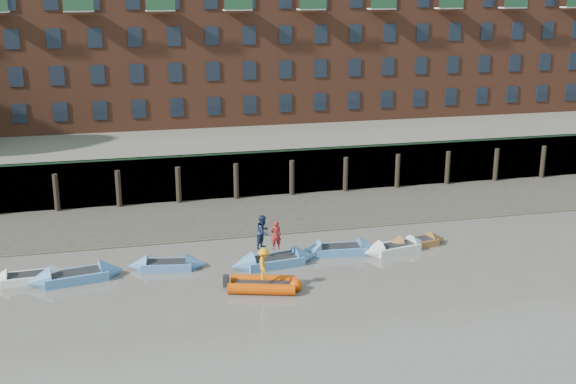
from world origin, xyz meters
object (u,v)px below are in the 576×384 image
object	(u,v)px
rowboat_0	(30,278)
rowboat_1	(76,276)
rowboat_4	(340,250)
rowboat_6	(415,243)
rowboat_5	(396,248)
rib_tender	(266,285)
person_rower_a	(276,235)
person_rib_crew	(264,264)
rowboat_3	(274,261)
rowboat_2	(167,265)
person_rower_b	(263,232)

from	to	relation	value
rowboat_0	rowboat_1	size ratio (longest dim) A/B	0.84
rowboat_4	rowboat_6	world-z (taller)	rowboat_4
rowboat_5	rib_tender	size ratio (longest dim) A/B	1.17
rowboat_6	rowboat_5	bearing A→B (deg)	-167.34
rowboat_0	rowboat_4	world-z (taller)	rowboat_4
person_rower_a	person_rib_crew	xyz separation A→B (m)	(-1.31, -3.04, -0.34)
rowboat_3	rib_tender	bearing A→B (deg)	-117.45
rowboat_2	rowboat_0	bearing A→B (deg)	-169.32
rowboat_2	person_rower_b	xyz separation A→B (m)	(5.10, -0.60, 1.65)
rowboat_5	person_rower_b	world-z (taller)	person_rower_b
rowboat_3	person_rower_b	xyz separation A→B (m)	(-0.51, 0.28, 1.61)
rib_tender	person_rib_crew	xyz separation A→B (m)	(-0.10, -0.04, 1.11)
rowboat_1	person_rib_crew	bearing A→B (deg)	-30.60
rowboat_2	rowboat_4	world-z (taller)	rowboat_4
rowboat_3	rowboat_6	xyz separation A→B (m)	(8.57, 0.97, -0.04)
person_rower_b	person_rib_crew	size ratio (longest dim) A/B	1.15
rowboat_3	person_rib_crew	world-z (taller)	person_rib_crew
rowboat_1	person_rib_crew	world-z (taller)	person_rib_crew
rowboat_1	person_rib_crew	distance (m)	9.75
rowboat_4	rowboat_6	distance (m)	4.60
rowboat_2	rowboat_5	size ratio (longest dim) A/B	0.98
rowboat_2	rowboat_6	distance (m)	14.18
rib_tender	person_rower_a	bearing A→B (deg)	85.14
rowboat_2	person_rower_a	bearing A→B (deg)	0.82
rib_tender	person_rower_a	distance (m)	3.55
person_rower_a	person_rib_crew	world-z (taller)	person_rower_a
rowboat_3	rib_tender	distance (m)	3.23
rowboat_5	person_rower_b	xyz separation A→B (m)	(-7.66, -0.14, 1.64)
rowboat_4	rib_tender	xyz separation A→B (m)	(-5.06, -3.90, 0.04)
rowboat_3	rowboat_1	bearing A→B (deg)	170.43
rowboat_6	rowboat_2	bearing A→B (deg)	172.05
rowboat_6	person_rower_a	xyz separation A→B (m)	(-8.45, -1.00, 1.52)
rowboat_1	rowboat_3	bearing A→B (deg)	-11.86
rowboat_3	person_rib_crew	distance (m)	3.49
person_rower_a	rowboat_0	bearing A→B (deg)	-2.68
rowboat_2	rowboat_3	distance (m)	5.67
rowboat_0	rowboat_1	distance (m)	2.31
rowboat_0	rowboat_2	distance (m)	6.92
person_rower_b	rowboat_3	bearing A→B (deg)	-77.17
rowboat_2	rib_tender	world-z (taller)	rowboat_2
rowboat_4	rowboat_6	xyz separation A→B (m)	(4.60, 0.10, -0.03)
rowboat_0	person_rower_b	xyz separation A→B (m)	(12.02, -0.51, 1.64)
rowboat_0	rib_tender	world-z (taller)	rowboat_0
rib_tender	rowboat_3	bearing A→B (deg)	87.36
rowboat_1	rowboat_5	bearing A→B (deg)	-9.71
rowboat_6	person_rower_a	size ratio (longest dim) A/B	2.60
person_rib_crew	rowboat_2	bearing A→B (deg)	60.00
rowboat_0	rib_tender	xyz separation A→B (m)	(11.43, -3.83, 0.06)
person_rower_b	person_rower_a	bearing A→B (deg)	-74.88
rowboat_2	rowboat_4	bearing A→B (deg)	9.81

